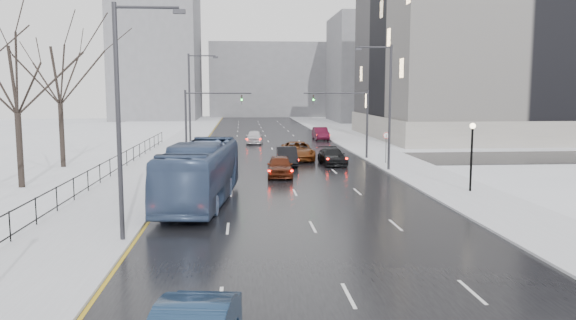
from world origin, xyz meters
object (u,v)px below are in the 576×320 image
object	(u,v)px
mast_signal_left	(198,116)
no_uturn_sign	(386,138)
sedan_right_distant	(321,134)
mast_signal_right	(356,116)
lamppost_r_mid	(472,147)
sedan_right_cross	(297,151)
sedan_right_far	(332,156)
streetlight_r_mid	(387,101)
tree_park_e	(64,168)
sedan_center_near	(280,166)
sedan_center_far	(254,137)
sedan_right_near	(287,156)
tree_park_d	(22,189)
bus	(200,173)
streetlight_l_near	(124,111)
streetlight_l_far	(192,99)

from	to	relation	value
mast_signal_left	no_uturn_sign	xyz separation A→B (m)	(16.53, -4.00, -1.81)
no_uturn_sign	sedan_right_distant	bearing A→B (deg)	95.20
mast_signal_right	mast_signal_left	world-z (taller)	same
lamppost_r_mid	sedan_right_distant	bearing A→B (deg)	95.97
sedan_right_cross	sedan_right_far	bearing A→B (deg)	-52.95
streetlight_r_mid	sedan_right_distant	distance (m)	29.28
tree_park_e	sedan_center_near	world-z (taller)	tree_park_e
sedan_center_far	sedan_right_near	bearing A→B (deg)	-79.71
tree_park_d	mast_signal_left	bearing A→B (deg)	53.20
sedan_right_distant	streetlight_r_mid	bearing A→B (deg)	-88.42
tree_park_d	lamppost_r_mid	xyz separation A→B (m)	(28.80, -4.00, 2.94)
tree_park_d	streetlight_r_mid	size ratio (longest dim) A/B	1.25
tree_park_d	bus	xyz separation A→B (m)	(12.12, -5.87, 1.79)
streetlight_r_mid	sedan_right_distant	size ratio (longest dim) A/B	2.03
no_uturn_sign	sedan_right_near	distance (m)	8.83
sedan_center_far	streetlight_r_mid	bearing A→B (deg)	-63.74
sedan_center_near	streetlight_l_near	bearing A→B (deg)	-110.76
streetlight_l_near	streetlight_l_far	size ratio (longest dim) A/B	1.00
streetlight_r_mid	sedan_right_near	distance (m)	9.78
mast_signal_right	mast_signal_left	xyz separation A→B (m)	(-14.65, 0.00, 0.00)
streetlight_l_far	sedan_right_far	size ratio (longest dim) A/B	2.03
sedan_right_cross	sedan_center_near	bearing A→B (deg)	-103.33
no_uturn_sign	sedan_right_near	bearing A→B (deg)	-178.37
sedan_right_far	tree_park_d	bearing A→B (deg)	-158.15
mast_signal_left	sedan_right_cross	distance (m)	9.69
sedan_right_near	lamppost_r_mid	bearing A→B (deg)	-51.16
streetlight_l_far	sedan_right_distant	distance (m)	23.14
streetlight_r_mid	no_uturn_sign	bearing A→B (deg)	75.52
tree_park_e	sedan_center_far	size ratio (longest dim) A/B	2.82
mast_signal_right	tree_park_e	bearing A→B (deg)	-171.10
bus	sedan_right_near	distance (m)	16.83
bus	sedan_center_far	xyz separation A→B (m)	(3.87, 36.07, -0.93)
bus	streetlight_r_mid	bearing A→B (deg)	46.55
tree_park_d	sedan_center_far	world-z (taller)	tree_park_d
mast_signal_left	sedan_center_far	bearing A→B (deg)	71.19
sedan_right_cross	streetlight_r_mid	bearing A→B (deg)	-50.68
streetlight_r_mid	mast_signal_left	size ratio (longest dim) A/B	1.54
streetlight_l_near	sedan_right_far	size ratio (longest dim) A/B	2.03
no_uturn_sign	bus	distance (m)	21.76
streetlight_l_near	streetlight_l_far	world-z (taller)	same
tree_park_d	no_uturn_sign	distance (m)	28.88
streetlight_l_far	sedan_center_far	distance (m)	14.55
streetlight_r_mid	sedan_right_near	xyz separation A→B (m)	(-7.67, 3.75, -4.78)
streetlight_r_mid	streetlight_l_near	xyz separation A→B (m)	(-16.33, -20.00, 0.00)
streetlight_l_near	mast_signal_left	bearing A→B (deg)	88.28
streetlight_r_mid	sedan_center_near	size ratio (longest dim) A/B	2.14
tree_park_e	streetlight_r_mid	bearing A→B (deg)	-8.63
streetlight_l_near	sedan_right_distant	distance (m)	51.37
sedan_right_distant	mast_signal_left	bearing A→B (deg)	-125.21
sedan_right_near	sedan_right_distant	size ratio (longest dim) A/B	0.98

